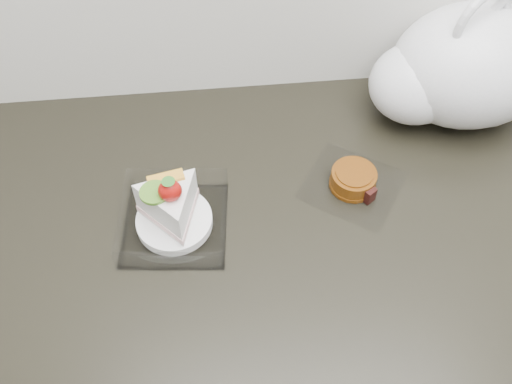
% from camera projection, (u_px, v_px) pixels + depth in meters
% --- Properties ---
extents(counter, '(2.04, 0.64, 0.90)m').
position_uv_depth(counter, '(341.00, 322.00, 1.29)').
color(counter, black).
rests_on(counter, ground).
extents(cake_tray, '(0.18, 0.18, 0.13)m').
position_uv_depth(cake_tray, '(173.00, 213.00, 0.88)').
color(cake_tray, white).
rests_on(cake_tray, counter).
extents(mooncake_wrap, '(0.20, 0.20, 0.04)m').
position_uv_depth(mooncake_wrap, '(354.00, 181.00, 0.95)').
color(mooncake_wrap, white).
rests_on(mooncake_wrap, counter).
extents(plastic_bag, '(0.37, 0.30, 0.26)m').
position_uv_depth(plastic_bag, '(462.00, 68.00, 0.98)').
color(plastic_bag, white).
rests_on(plastic_bag, counter).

